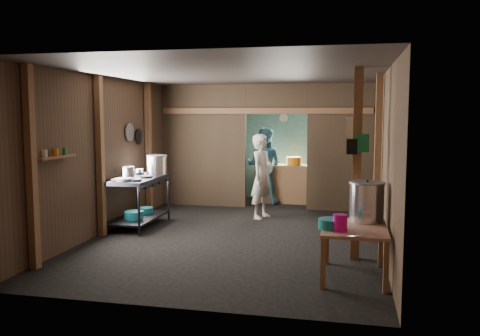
% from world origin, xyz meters
% --- Properties ---
extents(floor, '(4.50, 7.00, 0.00)m').
position_xyz_m(floor, '(0.00, 0.00, 0.00)').
color(floor, black).
rests_on(floor, ground).
extents(ceiling, '(4.50, 7.00, 0.00)m').
position_xyz_m(ceiling, '(0.00, 0.00, 2.60)').
color(ceiling, '#45403D').
rests_on(ceiling, ground).
extents(wall_back, '(4.50, 0.00, 2.60)m').
position_xyz_m(wall_back, '(0.00, 3.50, 1.30)').
color(wall_back, '#432E20').
rests_on(wall_back, ground).
extents(wall_front, '(4.50, 0.00, 2.60)m').
position_xyz_m(wall_front, '(0.00, -3.50, 1.30)').
color(wall_front, '#432E20').
rests_on(wall_front, ground).
extents(wall_left, '(0.00, 7.00, 2.60)m').
position_xyz_m(wall_left, '(-2.25, 0.00, 1.30)').
color(wall_left, '#432E20').
rests_on(wall_left, ground).
extents(wall_right, '(0.00, 7.00, 2.60)m').
position_xyz_m(wall_right, '(2.25, 0.00, 1.30)').
color(wall_right, '#432E20').
rests_on(wall_right, ground).
extents(partition_left, '(1.85, 0.10, 2.60)m').
position_xyz_m(partition_left, '(-1.32, 2.20, 1.30)').
color(partition_left, brown).
rests_on(partition_left, floor).
extents(partition_right, '(1.35, 0.10, 2.60)m').
position_xyz_m(partition_right, '(1.57, 2.20, 1.30)').
color(partition_right, brown).
rests_on(partition_right, floor).
extents(partition_header, '(1.30, 0.10, 0.60)m').
position_xyz_m(partition_header, '(0.25, 2.20, 2.30)').
color(partition_header, brown).
rests_on(partition_header, wall_back).
extents(turquoise_panel, '(4.40, 0.06, 2.50)m').
position_xyz_m(turquoise_panel, '(0.00, 3.44, 1.25)').
color(turquoise_panel, '#68B8A9').
rests_on(turquoise_panel, wall_back).
extents(back_counter, '(1.20, 0.50, 0.85)m').
position_xyz_m(back_counter, '(0.30, 2.95, 0.42)').
color(back_counter, olive).
rests_on(back_counter, floor).
extents(wall_clock, '(0.20, 0.03, 0.20)m').
position_xyz_m(wall_clock, '(0.25, 3.40, 1.90)').
color(wall_clock, silver).
rests_on(wall_clock, wall_back).
extents(post_left_a, '(0.10, 0.12, 2.60)m').
position_xyz_m(post_left_a, '(-2.18, -2.60, 1.30)').
color(post_left_a, olive).
rests_on(post_left_a, floor).
extents(post_left_b, '(0.10, 0.12, 2.60)m').
position_xyz_m(post_left_b, '(-2.18, -0.80, 1.30)').
color(post_left_b, olive).
rests_on(post_left_b, floor).
extents(post_left_c, '(0.10, 0.12, 2.60)m').
position_xyz_m(post_left_c, '(-2.18, 1.20, 1.30)').
color(post_left_c, olive).
rests_on(post_left_c, floor).
extents(post_right, '(0.10, 0.12, 2.60)m').
position_xyz_m(post_right, '(2.18, -0.20, 1.30)').
color(post_right, olive).
rests_on(post_right, floor).
extents(post_free, '(0.12, 0.12, 2.60)m').
position_xyz_m(post_free, '(1.85, -1.30, 1.30)').
color(post_free, olive).
rests_on(post_free, floor).
extents(cross_beam, '(4.40, 0.12, 0.12)m').
position_xyz_m(cross_beam, '(0.00, 2.15, 2.05)').
color(cross_beam, olive).
rests_on(cross_beam, wall_left).
extents(pan_lid_big, '(0.03, 0.34, 0.34)m').
position_xyz_m(pan_lid_big, '(-2.21, 0.40, 1.65)').
color(pan_lid_big, gray).
rests_on(pan_lid_big, wall_left).
extents(pan_lid_small, '(0.03, 0.30, 0.30)m').
position_xyz_m(pan_lid_small, '(-2.21, 0.80, 1.55)').
color(pan_lid_small, black).
rests_on(pan_lid_small, wall_left).
extents(wall_shelf, '(0.14, 0.80, 0.03)m').
position_xyz_m(wall_shelf, '(-2.15, -2.10, 1.40)').
color(wall_shelf, olive).
rests_on(wall_shelf, wall_left).
extents(jar_white, '(0.07, 0.07, 0.10)m').
position_xyz_m(jar_white, '(-2.15, -2.35, 1.47)').
color(jar_white, silver).
rests_on(jar_white, wall_shelf).
extents(jar_yellow, '(0.08, 0.08, 0.10)m').
position_xyz_m(jar_yellow, '(-2.15, -2.10, 1.47)').
color(jar_yellow, orange).
rests_on(jar_yellow, wall_shelf).
extents(jar_green, '(0.06, 0.06, 0.10)m').
position_xyz_m(jar_green, '(-2.15, -1.88, 1.47)').
color(jar_green, '#1A7C44').
rests_on(jar_green, wall_shelf).
extents(bag_white, '(0.22, 0.15, 0.32)m').
position_xyz_m(bag_white, '(1.80, -1.22, 1.78)').
color(bag_white, silver).
rests_on(bag_white, post_free).
extents(bag_green, '(0.16, 0.12, 0.24)m').
position_xyz_m(bag_green, '(1.92, -1.36, 1.60)').
color(bag_green, '#1A7C44').
rests_on(bag_green, post_free).
extents(bag_black, '(0.14, 0.10, 0.20)m').
position_xyz_m(bag_black, '(1.78, -1.38, 1.55)').
color(bag_black, black).
rests_on(bag_black, post_free).
extents(gas_range, '(0.76, 1.49, 0.88)m').
position_xyz_m(gas_range, '(-1.88, -0.05, 0.44)').
color(gas_range, black).
rests_on(gas_range, floor).
extents(prep_table, '(0.77, 1.05, 0.62)m').
position_xyz_m(prep_table, '(1.83, -2.09, 0.31)').
color(prep_table, tan).
rests_on(prep_table, floor).
extents(stove_pot_large, '(0.46, 0.46, 0.37)m').
position_xyz_m(stove_pot_large, '(-1.71, 0.45, 1.04)').
color(stove_pot_large, silver).
rests_on(stove_pot_large, gas_range).
extents(stove_pot_med, '(0.30, 0.30, 0.21)m').
position_xyz_m(stove_pot_med, '(-2.05, -0.06, 0.96)').
color(stove_pot_med, silver).
rests_on(stove_pot_med, gas_range).
extents(stove_saucepan, '(0.19, 0.19, 0.09)m').
position_xyz_m(stove_saucepan, '(-2.05, 0.43, 0.92)').
color(stove_saucepan, silver).
rests_on(stove_saucepan, gas_range).
extents(frying_pan, '(0.40, 0.56, 0.07)m').
position_xyz_m(frying_pan, '(-1.88, -0.56, 0.90)').
color(frying_pan, gray).
rests_on(frying_pan, gas_range).
extents(blue_tub_front, '(0.33, 0.33, 0.14)m').
position_xyz_m(blue_tub_front, '(-1.88, -0.23, 0.24)').
color(blue_tub_front, '#166F79').
rests_on(blue_tub_front, gas_range).
extents(blue_tub_back, '(0.27, 0.27, 0.11)m').
position_xyz_m(blue_tub_back, '(-1.88, 0.28, 0.22)').
color(blue_tub_back, '#166F79').
rests_on(blue_tub_back, gas_range).
extents(stock_pot, '(0.57, 0.57, 0.52)m').
position_xyz_m(stock_pot, '(1.98, -1.71, 0.86)').
color(stock_pot, silver).
rests_on(stock_pot, prep_table).
extents(wash_basin, '(0.41, 0.41, 0.12)m').
position_xyz_m(wash_basin, '(1.56, -2.23, 0.68)').
color(wash_basin, '#166F79').
rests_on(wash_basin, prep_table).
extents(pink_bucket, '(0.22, 0.22, 0.20)m').
position_xyz_m(pink_bucket, '(1.66, -2.35, 0.72)').
color(pink_bucket, '#D5098B').
rests_on(pink_bucket, prep_table).
extents(knife, '(0.30, 0.13, 0.01)m').
position_xyz_m(knife, '(1.80, -2.60, 0.63)').
color(knife, silver).
rests_on(knife, prep_table).
extents(yellow_tub, '(0.33, 0.33, 0.18)m').
position_xyz_m(yellow_tub, '(0.54, 2.95, 0.94)').
color(yellow_tub, orange).
rests_on(yellow_tub, back_counter).
extents(red_cup, '(0.11, 0.11, 0.12)m').
position_xyz_m(red_cup, '(-0.01, 2.95, 0.91)').
color(red_cup, maroon).
rests_on(red_cup, back_counter).
extents(cook, '(0.55, 0.68, 1.61)m').
position_xyz_m(cook, '(0.14, 1.13, 0.80)').
color(cook, silver).
rests_on(cook, floor).
extents(worker_back, '(0.91, 0.77, 1.68)m').
position_xyz_m(worker_back, '(-0.10, 2.77, 0.84)').
color(worker_back, teal).
rests_on(worker_back, floor).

